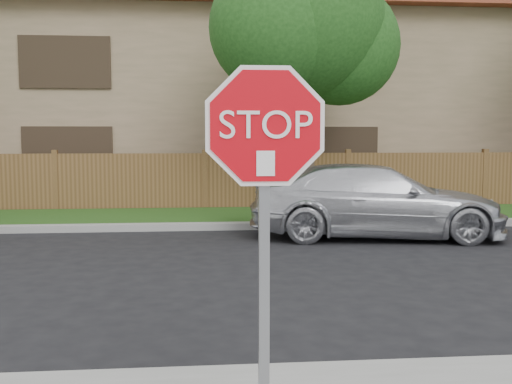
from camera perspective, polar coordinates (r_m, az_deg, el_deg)
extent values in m
plane|color=black|center=(5.47, -3.93, -17.11)|extent=(90.00, 90.00, 0.00)
cube|color=gray|center=(13.36, -4.76, -3.28)|extent=(70.00, 0.30, 0.15)
cube|color=#1E4714|center=(14.99, -4.82, -2.38)|extent=(70.00, 3.00, 0.12)
cube|color=brown|center=(16.50, -4.89, 0.92)|extent=(70.00, 0.12, 1.60)
cube|color=#8A7656|center=(22.07, -5.04, 7.77)|extent=(34.00, 8.00, 6.00)
cube|color=brown|center=(22.44, -5.11, 16.09)|extent=(35.20, 9.20, 0.50)
cube|color=brown|center=(22.56, -5.12, 17.59)|extent=(33.00, 5.50, 0.70)
cylinder|color=#382B21|center=(14.98, 4.77, 4.91)|extent=(0.44, 0.44, 3.92)
sphere|color=#1B4415|center=(15.24, 4.86, 16.03)|extent=(3.80, 3.80, 3.80)
sphere|color=#1B4415|center=(15.62, 7.99, 13.65)|extent=(3.00, 3.00, 3.00)
sphere|color=#1B4415|center=(14.68, 1.94, 15.34)|extent=(3.20, 3.20, 3.20)
cube|color=gray|center=(3.73, 0.76, -7.67)|extent=(0.06, 0.06, 2.30)
cylinder|color=white|center=(3.57, 0.89, 6.29)|extent=(1.01, 0.02, 1.01)
cylinder|color=red|center=(3.56, 0.91, 6.29)|extent=(0.93, 0.02, 0.93)
cube|color=white|center=(3.55, 0.93, 2.74)|extent=(0.11, 0.00, 0.15)
imported|color=silver|center=(12.52, 11.33, -0.83)|extent=(5.41, 2.78, 1.50)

